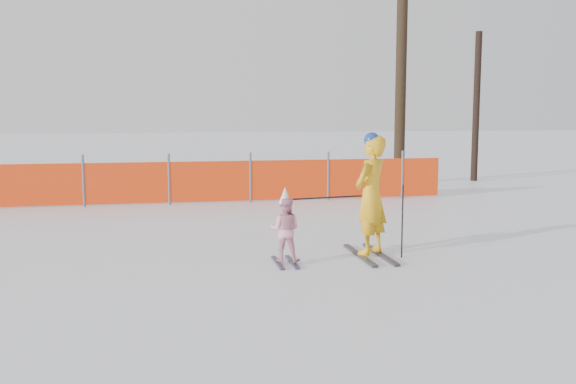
# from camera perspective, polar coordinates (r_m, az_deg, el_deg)

# --- Properties ---
(ground) EXTENTS (120.00, 120.00, 0.00)m
(ground) POSITION_cam_1_polar(r_m,az_deg,el_deg) (9.84, 0.56, -6.15)
(ground) COLOR white
(ground) RESTS_ON ground
(adult) EXTENTS (0.80, 1.54, 1.95)m
(adult) POSITION_cam_1_polar(r_m,az_deg,el_deg) (10.09, 7.38, -0.25)
(adult) COLOR black
(adult) RESTS_ON ground
(child) EXTENTS (0.57, 0.84, 1.15)m
(child) POSITION_cam_1_polar(r_m,az_deg,el_deg) (9.57, -0.27, -3.29)
(child) COLOR black
(child) RESTS_ON ground
(ski_poles) EXTENTS (1.75, 0.22, 1.15)m
(ski_poles) POSITION_cam_1_polar(r_m,az_deg,el_deg) (9.92, 6.90, -1.54)
(ski_poles) COLOR black
(ski_poles) RESTS_ON ground
(safety_fence) EXTENTS (15.03, 0.06, 1.25)m
(safety_fence) POSITION_cam_1_polar(r_m,az_deg,el_deg) (15.88, -12.49, 0.83)
(safety_fence) COLOR #595960
(safety_fence) RESTS_ON ground
(tree_trunks) EXTENTS (3.04, 0.68, 5.96)m
(tree_trunks) POSITION_cam_1_polar(r_m,az_deg,el_deg) (20.70, 11.70, 8.62)
(tree_trunks) COLOR black
(tree_trunks) RESTS_ON ground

